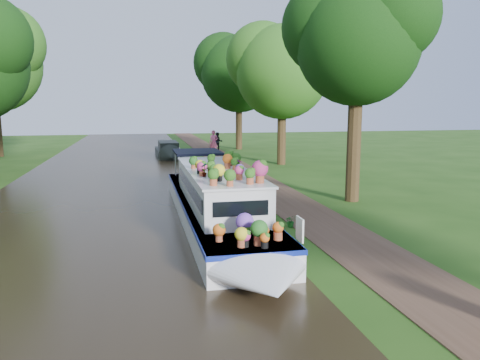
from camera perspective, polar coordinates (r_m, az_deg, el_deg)
name	(u,v)px	position (r m, az deg, el deg)	size (l,w,h in m)	color
ground	(285,224)	(15.58, 5.54, -5.34)	(100.00, 100.00, 0.00)	#214611
canal_water	(96,234)	(14.94, -17.10, -6.32)	(10.00, 100.00, 0.02)	black
towpath	(319,222)	(15.98, 9.66, -5.01)	(2.20, 100.00, 0.03)	#4A3222
plant_boat	(218,201)	(14.93, -2.74, -2.59)	(2.29, 13.52, 2.27)	silver
tree_near_overhang	(357,34)	(19.54, 14.08, 16.87)	(5.52, 5.28, 8.99)	#332311
tree_near_mid	(282,64)	(30.93, 5.14, 13.85)	(6.90, 6.60, 9.40)	#332311
tree_near_far	(238,68)	(41.48, -0.19, 13.53)	(7.59, 7.26, 10.30)	#332311
second_boat	(168,151)	(35.54, -8.74, 3.54)	(1.76, 5.98, 1.16)	black
pedestrian_pink	(214,142)	(36.88, -3.23, 4.61)	(0.69, 0.45, 1.89)	#CF5598
pedestrian_dark	(218,142)	(39.26, -2.71, 4.68)	(0.77, 0.60, 1.59)	black
verge_plant	(291,221)	(15.17, 6.22, -4.98)	(0.36, 0.31, 0.40)	#1F671F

